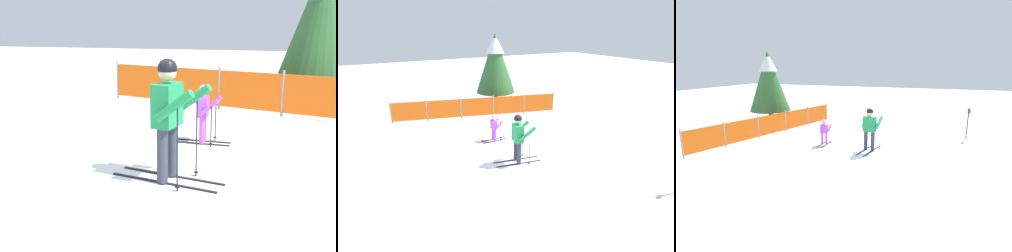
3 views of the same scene
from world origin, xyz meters
The scene contains 5 objects.
ground_plane centered at (0.00, 0.00, 0.00)m, with size 60.00×60.00×0.00m, color white.
skier_adult centered at (0.05, 0.02, 1.02)m, with size 1.65×0.81×1.71m.
skier_child centered at (0.15, 2.03, 0.63)m, with size 1.02×0.53×1.09m.
safety_fence centered at (0.71, 5.05, 0.55)m, with size 7.96×2.27×1.10m.
conifer_far centered at (2.42, 6.36, 2.51)m, with size 2.19×2.19×4.06m.
Camera 2 is at (-4.19, -6.76, 4.38)m, focal length 28.00 mm.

